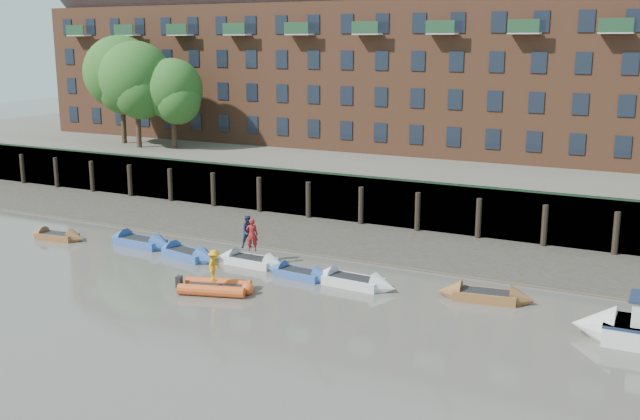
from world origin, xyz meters
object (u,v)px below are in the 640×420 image
Objects in this scene: rowboat_3 at (251,261)px; rib_tender at (218,287)px; rowboat_6 at (485,296)px; person_rower_b at (249,232)px; person_rib_crew at (214,266)px; rowboat_2 at (187,254)px; rowboat_4 at (300,274)px; rowboat_5 at (353,281)px; rowboat_0 at (57,236)px; person_rower_a at (252,235)px; rowboat_1 at (140,242)px.

rowboat_3 is 4.78m from rib_tender.
person_rower_b reaches higher than rowboat_6.
rowboat_3 is 5.01m from person_rib_crew.
rowboat_2 is 2.56× the size of person_rower_b.
rowboat_6 reaches higher than rowboat_4.
rowboat_2 is 10.51m from rowboat_5.
rowboat_5 is at bearing -6.05° from rowboat_0.
rowboat_2 is (9.68, 0.42, 0.03)m from rowboat_0.
rowboat_2 is 6.53m from rib_tender.
rowboat_0 is 13.71m from rowboat_3.
person_rower_b is (3.68, 0.83, 1.55)m from rowboat_2.
rowboat_0 is 0.86× the size of rowboat_5.
person_rower_a reaches higher than rowboat_6.
rib_tender is (-5.46, -4.00, 0.03)m from rowboat_5.
rowboat_0 is at bearing -174.83° from rowboat_4.
rib_tender is 2.07× the size of person_rower_a.
rowboat_5 reaches higher than rib_tender.
rowboat_5 is 7.07m from person_rower_b.
person_rib_crew is (-12.04, -5.07, 1.16)m from rowboat_6.
rowboat_2 is at bearing -7.85° from rowboat_1.
rowboat_4 is 2.24× the size of person_rower_b.
rowboat_6 is 1.26× the size of rib_tender.
rowboat_4 is 0.87× the size of rowboat_5.
person_rower_a is 4.80m from person_rib_crew.
rowboat_0 is at bearing -175.80° from rowboat_5.
rowboat_0 is at bearing 60.84° from person_rib_crew.
rowboat_4 is at bearing -9.72° from rowboat_3.
person_rower_a reaches higher than rowboat_1.
rib_tender is at bearing -27.54° from rowboat_2.
person_rib_crew is at bearing -165.69° from rowboat_6.
rowboat_6 is 2.61× the size of person_rower_a.
rowboat_3 is at bearing 172.75° from rowboat_6.
rowboat_6 is at bearing -46.74° from person_rower_b.
rowboat_2 is at bearing -170.15° from rowboat_3.
rowboat_1 is 10.35m from rib_tender.
rowboat_3 is 2.47× the size of person_rower_a.
rowboat_3 is 1.19× the size of rib_tender.
rowboat_1 is 1.05× the size of rowboat_2.
rowboat_5 is 2.96× the size of person_rib_crew.
rib_tender is 2.04× the size of person_rower_b.
person_rower_b is at bearing 88.27° from rib_tender.
rowboat_5 reaches higher than rowboat_3.
rib_tender is 5.36m from person_rower_b.
rowboat_3 is at bearing -89.74° from person_rower_b.
rowboat_1 is (5.62, 1.20, 0.05)m from rowboat_0.
rowboat_1 reaches higher than rowboat_3.
person_rower_a is (-3.33, 0.66, 1.56)m from rowboat_4.
person_rower_a is (-12.87, -0.36, 1.53)m from rowboat_6.
person_rower_a is at bearing 178.02° from rowboat_5.
person_rower_b is at bearing 169.24° from rowboat_4.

